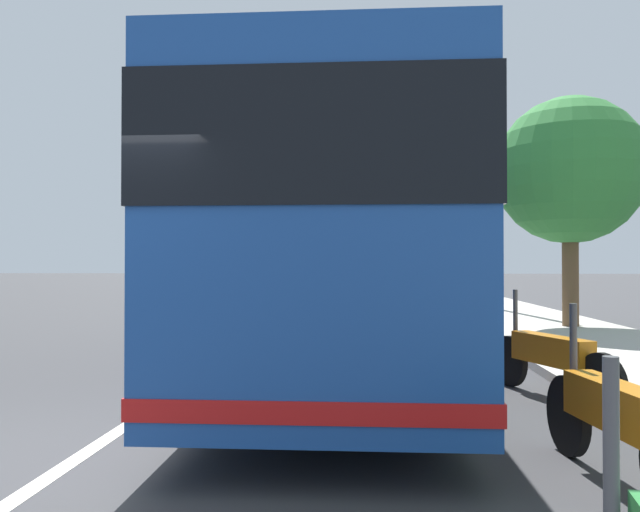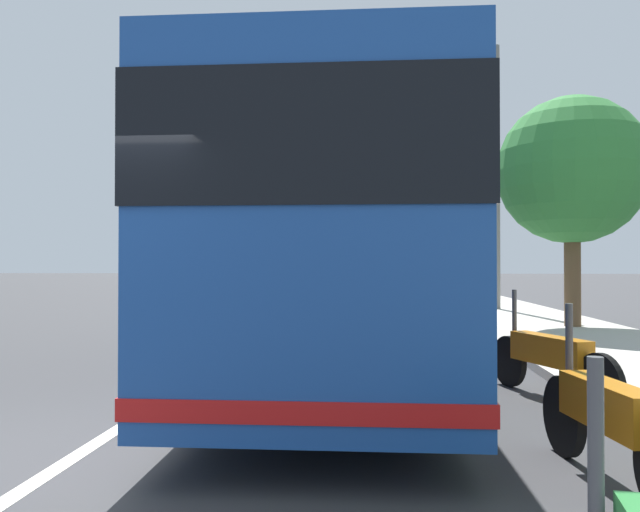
{
  "view_description": "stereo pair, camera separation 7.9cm",
  "coord_description": "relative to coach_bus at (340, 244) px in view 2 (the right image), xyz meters",
  "views": [
    {
      "loc": [
        -5.17,
        -2.41,
        1.6
      ],
      "look_at": [
        5.45,
        -1.57,
        1.76
      ],
      "focal_mm": 35.12,
      "sensor_mm": 36.0,
      "label": 1
    },
    {
      "loc": [
        -5.17,
        -2.49,
        1.6
      ],
      "look_at": [
        5.45,
        -1.57,
        1.76
      ],
      "focal_mm": 35.12,
      "sensor_mm": 36.0,
      "label": 2
    }
  ],
  "objects": [
    {
      "name": "roadside_tree_mid_block",
      "position": [
        5.36,
        -5.26,
        1.91
      ],
      "size": [
        3.52,
        3.52,
        5.63
      ],
      "color": "brown",
      "rests_on": "ground"
    },
    {
      "name": "car_far_distant",
      "position": [
        42.83,
        4.45,
        -1.22
      ],
      "size": [
        4.43,
        2.05,
        1.55
      ],
      "rotation": [
        0.0,
        0.0,
        3.21
      ],
      "color": "#2D7238",
      "rests_on": "ground"
    },
    {
      "name": "lane_divider_line",
      "position": [
        5.13,
        1.95,
        -1.93
      ],
      "size": [
        110.0,
        0.16,
        0.01
      ],
      "primitive_type": "cube",
      "color": "silver",
      "rests_on": "ground"
    },
    {
      "name": "sidewalk_curb",
      "position": [
        5.13,
        -4.72,
        -1.87
      ],
      "size": [
        110.0,
        3.6,
        0.14
      ],
      "primitive_type": "cube",
      "color": "#B2ADA3",
      "rests_on": "ground"
    },
    {
      "name": "coach_bus",
      "position": [
        0.0,
        0.0,
        0.0
      ],
      "size": [
        11.7,
        2.77,
        3.34
      ],
      "rotation": [
        0.0,
        0.0,
        0.01
      ],
      "color": "#1E4C9E",
      "rests_on": "ground"
    },
    {
      "name": "utility_pole",
      "position": [
        11.31,
        -4.63,
        2.55
      ],
      "size": [
        0.23,
        0.23,
        8.98
      ],
      "primitive_type": "cylinder",
      "color": "slate",
      "rests_on": "ground"
    },
    {
      "name": "car_ahead_same_lane",
      "position": [
        26.07,
        4.43,
        -1.21
      ],
      "size": [
        4.06,
        1.94,
        1.52
      ],
      "rotation": [
        0.0,
        0.0,
        3.16
      ],
      "color": "black",
      "rests_on": "ground"
    },
    {
      "name": "ground_plane",
      "position": [
        -4.87,
        1.95,
        -1.94
      ],
      "size": [
        220.0,
        220.0,
        0.0
      ],
      "primitive_type": "plane",
      "color": "#38383A"
    },
    {
      "name": "motorcycle_angled",
      "position": [
        -5.32,
        -2.23,
        -1.46
      ],
      "size": [
        2.11,
        0.39,
        1.29
      ],
      "rotation": [
        0.0,
        0.0,
        0.14
      ],
      "color": "black",
      "rests_on": "ground"
    },
    {
      "name": "motorcycle_far_end",
      "position": [
        -2.34,
        -2.63,
        -1.45
      ],
      "size": [
        2.2,
        0.95,
        1.28
      ],
      "rotation": [
        0.0,
        0.0,
        0.38
      ],
      "color": "black",
      "rests_on": "ground"
    },
    {
      "name": "car_oncoming",
      "position": [
        20.32,
        -0.2,
        -1.29
      ],
      "size": [
        4.13,
        2.11,
        1.38
      ],
      "rotation": [
        0.0,
        0.0,
        -0.07
      ],
      "color": "red",
      "rests_on": "ground"
    },
    {
      "name": "car_behind_bus",
      "position": [
        28.44,
        -0.2,
        -1.23
      ],
      "size": [
        4.01,
        1.87,
        1.47
      ],
      "rotation": [
        0.0,
        0.0,
        0.02
      ],
      "color": "navy",
      "rests_on": "ground"
    }
  ]
}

